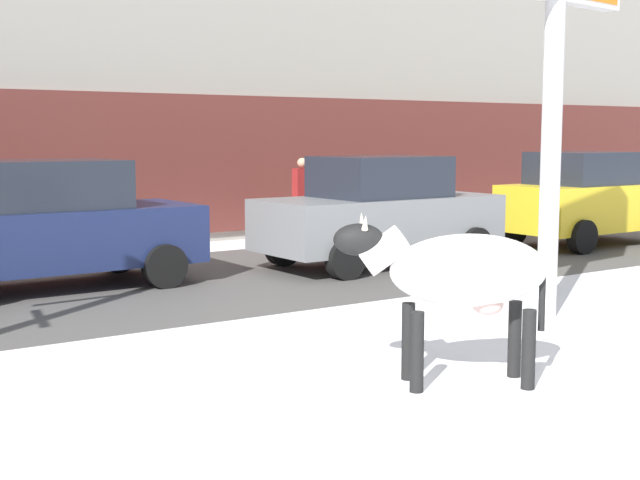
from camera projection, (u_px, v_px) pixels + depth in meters
ground_plane at (563, 441)px, 6.26m from camera, size 120.00×120.00×0.00m
road_strip at (142, 286)px, 12.67m from camera, size 60.00×5.60×0.01m
cow_holstein at (462, 272)px, 7.60m from camera, size 1.86×1.28×1.54m
car_navy_sedan at (49, 226)px, 12.37m from camera, size 4.23×2.04×1.84m
car_grey_sedan at (379, 212)px, 14.64m from camera, size 4.23×2.04×1.84m
car_yellow_hatchback at (584, 199)px, 17.32m from camera, size 3.53×1.97×1.86m
pedestrian_near_billboard at (427, 194)px, 19.59m from camera, size 0.36×0.24×1.73m
pedestrian_by_cars at (302, 200)px, 17.74m from camera, size 0.36×0.24×1.73m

